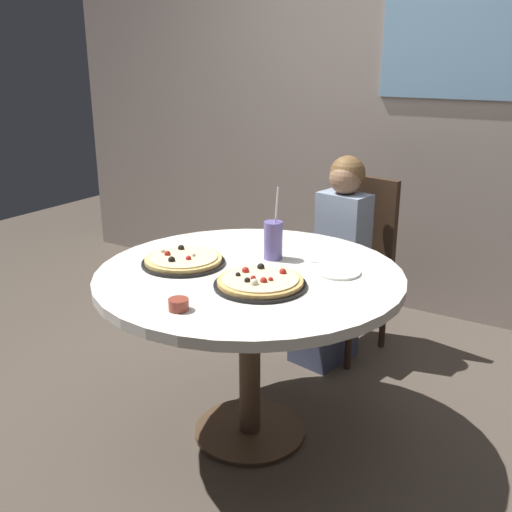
{
  "coord_description": "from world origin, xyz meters",
  "views": [
    {
      "loc": [
        1.19,
        -1.87,
        1.56
      ],
      "look_at": [
        0.0,
        0.05,
        0.8
      ],
      "focal_mm": 41.71,
      "sensor_mm": 36.0,
      "label": 1
    }
  ],
  "objects_px": {
    "soda_cup": "(273,240)",
    "plate_small": "(338,272)",
    "sauce_bowl": "(178,304)",
    "dining_table": "(249,294)",
    "chair_wooden": "(353,255)",
    "pizza_veggie": "(260,282)",
    "diner_child": "(333,271)",
    "pizza_cheese": "(183,260)"
  },
  "relations": [
    {
      "from": "dining_table",
      "to": "plate_small",
      "type": "distance_m",
      "value": 0.36
    },
    {
      "from": "diner_child",
      "to": "pizza_veggie",
      "type": "distance_m",
      "value": 1.01
    },
    {
      "from": "pizza_veggie",
      "to": "pizza_cheese",
      "type": "bearing_deg",
      "value": 173.42
    },
    {
      "from": "chair_wooden",
      "to": "plate_small",
      "type": "height_order",
      "value": "chair_wooden"
    },
    {
      "from": "chair_wooden",
      "to": "plate_small",
      "type": "bearing_deg",
      "value": -71.37
    },
    {
      "from": "pizza_veggie",
      "to": "pizza_cheese",
      "type": "relative_size",
      "value": 1.01
    },
    {
      "from": "pizza_cheese",
      "to": "chair_wooden",
      "type": "bearing_deg",
      "value": 75.01
    },
    {
      "from": "diner_child",
      "to": "pizza_cheese",
      "type": "bearing_deg",
      "value": -106.04
    },
    {
      "from": "soda_cup",
      "to": "plate_small",
      "type": "height_order",
      "value": "soda_cup"
    },
    {
      "from": "soda_cup",
      "to": "plate_small",
      "type": "relative_size",
      "value": 1.71
    },
    {
      "from": "dining_table",
      "to": "pizza_cheese",
      "type": "xyz_separation_m",
      "value": [
        -0.28,
        -0.07,
        0.11
      ]
    },
    {
      "from": "dining_table",
      "to": "sauce_bowl",
      "type": "distance_m",
      "value": 0.46
    },
    {
      "from": "dining_table",
      "to": "diner_child",
      "type": "height_order",
      "value": "diner_child"
    },
    {
      "from": "sauce_bowl",
      "to": "soda_cup",
      "type": "bearing_deg",
      "value": 89.63
    },
    {
      "from": "chair_wooden",
      "to": "dining_table",
      "type": "bearing_deg",
      "value": -90.92
    },
    {
      "from": "pizza_cheese",
      "to": "plate_small",
      "type": "xyz_separation_m",
      "value": [
        0.58,
        0.24,
        -0.01
      ]
    },
    {
      "from": "sauce_bowl",
      "to": "plate_small",
      "type": "bearing_deg",
      "value": 63.08
    },
    {
      "from": "dining_table",
      "to": "chair_wooden",
      "type": "height_order",
      "value": "chair_wooden"
    },
    {
      "from": "dining_table",
      "to": "sauce_bowl",
      "type": "bearing_deg",
      "value": -90.39
    },
    {
      "from": "dining_table",
      "to": "sauce_bowl",
      "type": "relative_size",
      "value": 17.49
    },
    {
      "from": "diner_child",
      "to": "pizza_veggie",
      "type": "bearing_deg",
      "value": -82.09
    },
    {
      "from": "dining_table",
      "to": "diner_child",
      "type": "distance_m",
      "value": 0.87
    },
    {
      "from": "chair_wooden",
      "to": "sauce_bowl",
      "type": "height_order",
      "value": "chair_wooden"
    },
    {
      "from": "dining_table",
      "to": "plate_small",
      "type": "height_order",
      "value": "plate_small"
    },
    {
      "from": "pizza_veggie",
      "to": "sauce_bowl",
      "type": "height_order",
      "value": "pizza_veggie"
    },
    {
      "from": "diner_child",
      "to": "sauce_bowl",
      "type": "xyz_separation_m",
      "value": [
        0.01,
        -1.29,
        0.29
      ]
    },
    {
      "from": "diner_child",
      "to": "pizza_veggie",
      "type": "height_order",
      "value": "diner_child"
    },
    {
      "from": "diner_child",
      "to": "pizza_veggie",
      "type": "xyz_separation_m",
      "value": [
        0.13,
        -0.96,
        0.28
      ]
    },
    {
      "from": "dining_table",
      "to": "soda_cup",
      "type": "xyz_separation_m",
      "value": [
        0.0,
        0.19,
        0.18
      ]
    },
    {
      "from": "chair_wooden",
      "to": "plate_small",
      "type": "distance_m",
      "value": 0.94
    },
    {
      "from": "dining_table",
      "to": "chair_wooden",
      "type": "distance_m",
      "value": 1.04
    },
    {
      "from": "dining_table",
      "to": "diner_child",
      "type": "xyz_separation_m",
      "value": [
        -0.01,
        0.85,
        -0.17
      ]
    },
    {
      "from": "pizza_cheese",
      "to": "sauce_bowl",
      "type": "relative_size",
      "value": 4.91
    },
    {
      "from": "chair_wooden",
      "to": "pizza_veggie",
      "type": "height_order",
      "value": "chair_wooden"
    },
    {
      "from": "sauce_bowl",
      "to": "plate_small",
      "type": "xyz_separation_m",
      "value": [
        0.31,
        0.61,
        -0.02
      ]
    },
    {
      "from": "sauce_bowl",
      "to": "dining_table",
      "type": "bearing_deg",
      "value": 89.61
    },
    {
      "from": "chair_wooden",
      "to": "sauce_bowl",
      "type": "bearing_deg",
      "value": -90.76
    },
    {
      "from": "pizza_cheese",
      "to": "sauce_bowl",
      "type": "distance_m",
      "value": 0.46
    },
    {
      "from": "plate_small",
      "to": "diner_child",
      "type": "bearing_deg",
      "value": 115.17
    },
    {
      "from": "chair_wooden",
      "to": "pizza_veggie",
      "type": "bearing_deg",
      "value": -84.81
    },
    {
      "from": "dining_table",
      "to": "pizza_cheese",
      "type": "height_order",
      "value": "pizza_cheese"
    },
    {
      "from": "pizza_veggie",
      "to": "pizza_cheese",
      "type": "xyz_separation_m",
      "value": [
        -0.4,
        0.05,
        -0.0
      ]
    }
  ]
}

